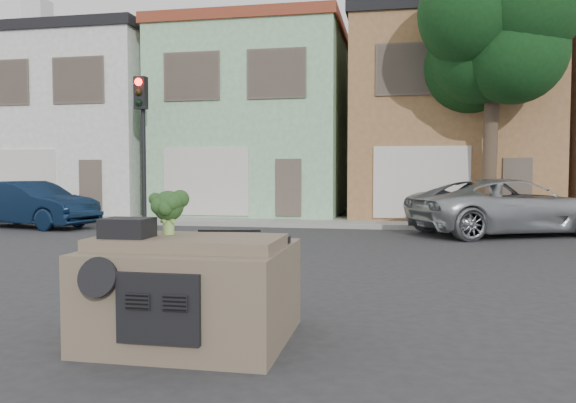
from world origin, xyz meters
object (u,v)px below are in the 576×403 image
(silver_pickup, at_px, (510,235))
(traffic_signal, at_px, (142,150))
(navy_sedan, at_px, (31,228))
(broccoli, at_px, (168,212))

(silver_pickup, relative_size, traffic_signal, 1.13)
(navy_sedan, xyz_separation_m, traffic_signal, (2.94, 1.98, 2.55))
(silver_pickup, distance_m, traffic_signal, 12.18)
(silver_pickup, xyz_separation_m, broccoli, (-5.63, -11.23, 1.36))
(navy_sedan, relative_size, silver_pickup, 0.79)
(silver_pickup, height_order, traffic_signal, traffic_signal)
(navy_sedan, distance_m, traffic_signal, 4.37)
(navy_sedan, bearing_deg, broccoli, -127.55)
(navy_sedan, height_order, silver_pickup, silver_pickup)
(traffic_signal, bearing_deg, silver_pickup, -6.15)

